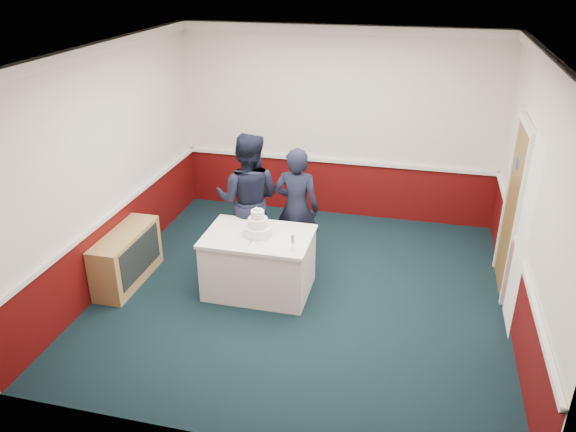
% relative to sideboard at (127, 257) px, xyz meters
% --- Properties ---
extents(ground, '(5.00, 5.00, 0.00)m').
position_rel_sideboard_xyz_m(ground, '(2.28, 0.27, -0.35)').
color(ground, black).
rests_on(ground, ground).
extents(room_shell, '(5.00, 5.00, 3.00)m').
position_rel_sideboard_xyz_m(room_shell, '(2.36, 0.88, 1.62)').
color(room_shell, silver).
rests_on(room_shell, ground).
extents(sideboard, '(0.41, 1.20, 0.70)m').
position_rel_sideboard_xyz_m(sideboard, '(0.00, 0.00, 0.00)').
color(sideboard, '#9D814C').
rests_on(sideboard, ground).
extents(cake_table, '(1.32, 0.92, 0.79)m').
position_rel_sideboard_xyz_m(cake_table, '(1.73, 0.20, 0.05)').
color(cake_table, white).
rests_on(cake_table, ground).
extents(wedding_cake, '(0.35, 0.35, 0.36)m').
position_rel_sideboard_xyz_m(wedding_cake, '(1.73, 0.20, 0.55)').
color(wedding_cake, white).
rests_on(wedding_cake, cake_table).
extents(cake_knife, '(0.02, 0.22, 0.00)m').
position_rel_sideboard_xyz_m(cake_knife, '(1.70, -0.00, 0.44)').
color(cake_knife, silver).
rests_on(cake_knife, cake_table).
extents(champagne_flute, '(0.05, 0.05, 0.21)m').
position_rel_sideboard_xyz_m(champagne_flute, '(2.23, -0.08, 0.58)').
color(champagne_flute, silver).
rests_on(champagne_flute, cake_table).
extents(person_man, '(0.94, 0.75, 1.85)m').
position_rel_sideboard_xyz_m(person_man, '(1.38, 0.91, 0.58)').
color(person_man, black).
rests_on(person_man, ground).
extents(person_woman, '(0.63, 0.42, 1.69)m').
position_rel_sideboard_xyz_m(person_woman, '(2.03, 0.97, 0.49)').
color(person_woman, black).
rests_on(person_woman, ground).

